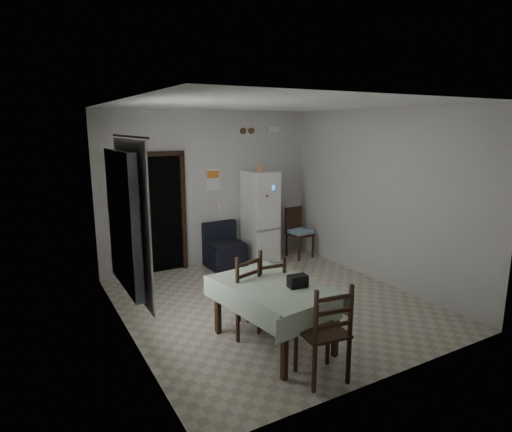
{
  "coord_description": "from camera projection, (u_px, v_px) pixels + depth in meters",
  "views": [
    {
      "loc": [
        -3.18,
        -5.12,
        2.62
      ],
      "look_at": [
        0.0,
        0.5,
        1.25
      ],
      "focal_mm": 30.0,
      "sensor_mm": 36.0,
      "label": 1
    }
  ],
  "objects": [
    {
      "name": "ground",
      "position": [
        272.0,
        303.0,
        6.43
      ],
      "size": [
        4.5,
        4.5,
        0.0
      ],
      "primitive_type": "plane",
      "color": "#B0A690",
      "rests_on": "ground"
    },
    {
      "name": "ceiling",
      "position": [
        274.0,
        104.0,
        5.83
      ],
      "size": [
        4.2,
        4.5,
        0.02
      ],
      "primitive_type": null,
      "color": "white",
      "rests_on": "ground"
    },
    {
      "name": "wall_back",
      "position": [
        210.0,
        189.0,
        8.05
      ],
      "size": [
        4.2,
        0.02,
        2.9
      ],
      "primitive_type": null,
      "color": "beige",
      "rests_on": "ground"
    },
    {
      "name": "wall_front",
      "position": [
        393.0,
        246.0,
        4.21
      ],
      "size": [
        4.2,
        0.02,
        2.9
      ],
      "primitive_type": null,
      "color": "beige",
      "rests_on": "ground"
    },
    {
      "name": "wall_left",
      "position": [
        124.0,
        225.0,
        5.12
      ],
      "size": [
        0.02,
        4.5,
        2.9
      ],
      "primitive_type": null,
      "color": "beige",
      "rests_on": "ground"
    },
    {
      "name": "wall_right",
      "position": [
        380.0,
        197.0,
        7.14
      ],
      "size": [
        0.02,
        4.5,
        2.9
      ],
      "primitive_type": null,
      "color": "beige",
      "rests_on": "ground"
    },
    {
      "name": "doorway",
      "position": [
        153.0,
        213.0,
        7.79
      ],
      "size": [
        1.06,
        0.52,
        2.22
      ],
      "color": "black",
      "rests_on": "ground"
    },
    {
      "name": "window_recess",
      "position": [
        123.0,
        221.0,
        4.9
      ],
      "size": [
        0.1,
        1.2,
        1.6
      ],
      "primitive_type": "cube",
      "color": "silver",
      "rests_on": "ground"
    },
    {
      "name": "curtain",
      "position": [
        133.0,
        220.0,
        4.96
      ],
      "size": [
        0.02,
        1.45,
        1.85
      ],
      "primitive_type": "cube",
      "color": "silver",
      "rests_on": "ground"
    },
    {
      "name": "curtain_rod",
      "position": [
        129.0,
        136.0,
        4.76
      ],
      "size": [
        0.02,
        1.6,
        0.02
      ],
      "primitive_type": "cylinder",
      "rotation": [
        1.57,
        0.0,
        0.0
      ],
      "color": "black",
      "rests_on": "ground"
    },
    {
      "name": "calendar",
      "position": [
        213.0,
        180.0,
        8.02
      ],
      "size": [
        0.28,
        0.02,
        0.4
      ],
      "primitive_type": "cube",
      "color": "white",
      "rests_on": "ground"
    },
    {
      "name": "calendar_image",
      "position": [
        213.0,
        175.0,
        8.0
      ],
      "size": [
        0.24,
        0.01,
        0.14
      ],
      "primitive_type": "cube",
      "color": "orange",
      "rests_on": "ground"
    },
    {
      "name": "light_switch",
      "position": [
        218.0,
        206.0,
        8.18
      ],
      "size": [
        0.08,
        0.02,
        0.12
      ],
      "primitive_type": "cube",
      "color": "beige",
      "rests_on": "ground"
    },
    {
      "name": "vent_left",
      "position": [
        243.0,
        131.0,
        8.15
      ],
      "size": [
        0.12,
        0.03,
        0.12
      ],
      "primitive_type": "cylinder",
      "rotation": [
        1.57,
        0.0,
        0.0
      ],
      "color": "brown",
      "rests_on": "ground"
    },
    {
      "name": "vent_right",
      "position": [
        251.0,
        131.0,
        8.23
      ],
      "size": [
        0.12,
        0.03,
        0.12
      ],
      "primitive_type": "cylinder",
      "rotation": [
        1.57,
        0.0,
        0.0
      ],
      "color": "brown",
      "rests_on": "ground"
    },
    {
      "name": "emergency_light",
      "position": [
        273.0,
        129.0,
        8.43
      ],
      "size": [
        0.25,
        0.07,
        0.09
      ],
      "primitive_type": "cube",
      "color": "white",
      "rests_on": "ground"
    },
    {
      "name": "fridge",
      "position": [
        261.0,
        216.0,
        8.33
      ],
      "size": [
        0.6,
        0.6,
        1.77
      ],
      "primitive_type": null,
      "rotation": [
        0.0,
        0.0,
        0.05
      ],
      "color": "white",
      "rests_on": "ground"
    },
    {
      "name": "tan_cone",
      "position": [
        261.0,
        166.0,
        8.04
      ],
      "size": [
        0.27,
        0.27,
        0.19
      ],
      "primitive_type": "cone",
      "rotation": [
        0.0,
        0.0,
        -0.14
      ],
      "color": "tan",
      "rests_on": "fridge"
    },
    {
      "name": "navy_seat",
      "position": [
        225.0,
        245.0,
        8.05
      ],
      "size": [
        0.69,
        0.67,
        0.82
      ],
      "primitive_type": null,
      "rotation": [
        0.0,
        0.0,
        0.02
      ],
      "color": "black",
      "rests_on": "ground"
    },
    {
      "name": "corner_chair",
      "position": [
        300.0,
        233.0,
        8.6
      ],
      "size": [
        0.49,
        0.49,
        1.0
      ],
      "primitive_type": null,
      "rotation": [
        0.0,
        0.0,
        0.14
      ],
      "color": "black",
      "rests_on": "ground"
    },
    {
      "name": "dining_table",
      "position": [
        274.0,
        315.0,
        5.15
      ],
      "size": [
        1.17,
        1.6,
        0.77
      ],
      "primitive_type": null,
      "rotation": [
        0.0,
        0.0,
        0.14
      ],
      "color": "#A5B89E",
      "rests_on": "ground"
    },
    {
      "name": "black_bag",
      "position": [
        298.0,
        281.0,
        4.97
      ],
      "size": [
        0.23,
        0.15,
        0.14
      ],
      "primitive_type": "cube",
      "rotation": [
        0.0,
        0.0,
        -0.09
      ],
      "color": "black",
      "rests_on": "dining_table"
    },
    {
      "name": "dining_chair_far_left",
      "position": [
        238.0,
        292.0,
        5.44
      ],
      "size": [
        0.58,
        0.58,
        1.09
      ],
      "primitive_type": null,
      "rotation": [
        0.0,
        0.0,
        3.43
      ],
      "color": "black",
      "rests_on": "ground"
    },
    {
      "name": "dining_chair_far_right",
      "position": [
        266.0,
        291.0,
        5.63
      ],
      "size": [
        0.46,
        0.46,
        0.97
      ],
      "primitive_type": null,
      "rotation": [
        0.0,
        0.0,
        3.05
      ],
      "color": "black",
      "rests_on": "ground"
    },
    {
      "name": "dining_chair_near_head",
      "position": [
        322.0,
        330.0,
        4.42
      ],
      "size": [
        0.52,
        0.52,
        1.08
      ],
      "primitive_type": null,
      "rotation": [
        0.0,
        0.0,
        3.01
      ],
      "color": "black",
      "rests_on": "ground"
    }
  ]
}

